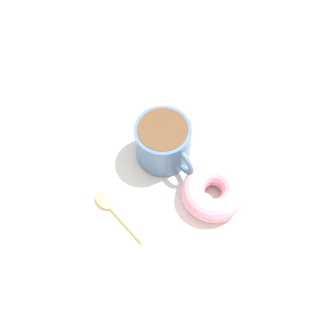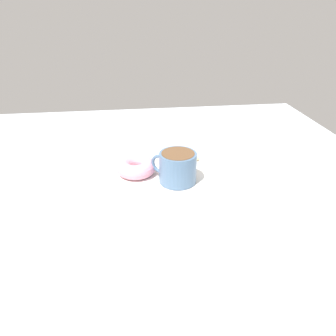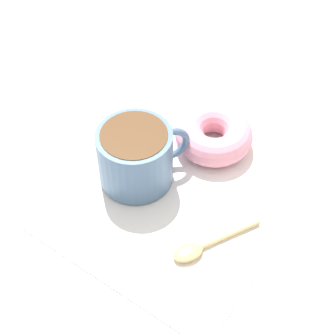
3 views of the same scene
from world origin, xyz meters
The scene contains 5 objects.
ground_plane centered at (0.00, 0.00, -1.00)cm, with size 120.00×120.00×2.00cm, color #B2BCC6.
napkin centered at (1.02, 0.10, 0.15)cm, with size 32.18×32.18×0.30cm, color white.
coffee_cup centered at (-2.38, -1.74, 4.31)cm, with size 9.48×11.11×7.73cm.
donut centered at (2.89, 8.28, 2.21)cm, with size 10.27×10.27×3.82cm, color pink.
spoon centered at (9.76, -6.96, 0.71)cm, with size 7.01×10.60×0.90cm.
Camera 3 is at (25.84, -38.10, 55.18)cm, focal length 60.00 mm.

